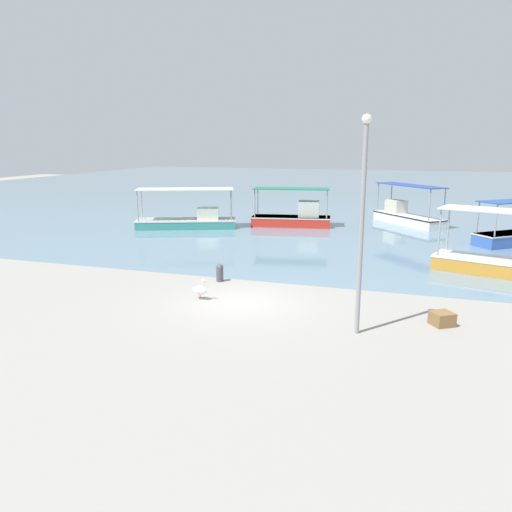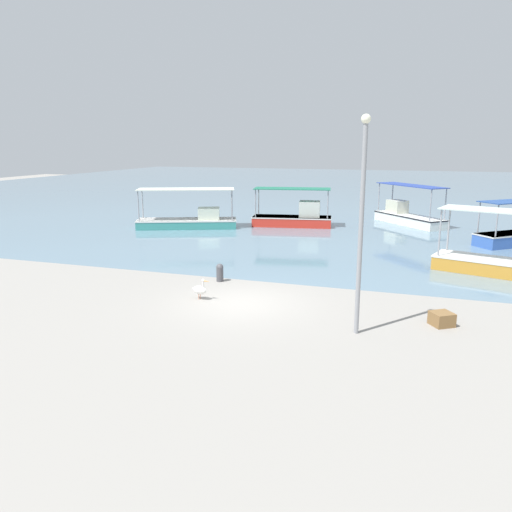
# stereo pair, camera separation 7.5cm
# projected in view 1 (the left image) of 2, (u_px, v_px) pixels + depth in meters

# --- Properties ---
(ground) EXTENTS (120.00, 120.00, 0.00)m
(ground) POSITION_uv_depth(u_px,v_px,m) (242.00, 304.00, 17.95)
(ground) COLOR gray
(harbor_water) EXTENTS (110.00, 90.00, 0.00)m
(harbor_water) POSITION_uv_depth(u_px,v_px,m) (370.00, 189.00, 62.48)
(harbor_water) COLOR slate
(harbor_water) RESTS_ON ground
(fishing_boat_far_left) EXTENTS (6.91, 4.25, 2.64)m
(fishing_boat_far_left) POSITION_uv_depth(u_px,v_px,m) (189.00, 220.00, 33.78)
(fishing_boat_far_left) COLOR teal
(fishing_boat_far_left) RESTS_ON harbor_water
(fishing_boat_near_right) EXTENTS (5.64, 2.68, 2.61)m
(fishing_boat_near_right) POSITION_uv_depth(u_px,v_px,m) (294.00, 217.00, 34.44)
(fishing_boat_near_right) COLOR red
(fishing_boat_near_right) RESTS_ON harbor_water
(fishing_boat_outer) EXTENTS (5.09, 5.49, 2.78)m
(fishing_boat_outer) POSITION_uv_depth(u_px,v_px,m) (406.00, 215.00, 35.29)
(fishing_boat_outer) COLOR white
(fishing_boat_outer) RESTS_ON harbor_water
(pelican) EXTENTS (0.80, 0.40, 0.80)m
(pelican) POSITION_uv_depth(u_px,v_px,m) (200.00, 290.00, 18.34)
(pelican) COLOR #E0997A
(pelican) RESTS_ON ground
(lamp_post) EXTENTS (0.28, 0.28, 6.44)m
(lamp_post) POSITION_uv_depth(u_px,v_px,m) (362.00, 216.00, 14.39)
(lamp_post) COLOR gray
(lamp_post) RESTS_ON ground
(mooring_bollard) EXTENTS (0.31, 0.31, 0.76)m
(mooring_bollard) POSITION_uv_depth(u_px,v_px,m) (220.00, 272.00, 20.73)
(mooring_bollard) COLOR #47474C
(mooring_bollard) RESTS_ON ground
(cargo_crate) EXTENTS (0.87, 0.86, 0.43)m
(cargo_crate) POSITION_uv_depth(u_px,v_px,m) (442.00, 319.00, 15.77)
(cargo_crate) COLOR brown
(cargo_crate) RESTS_ON ground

